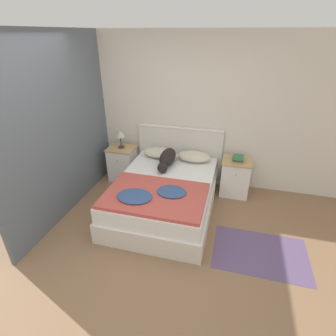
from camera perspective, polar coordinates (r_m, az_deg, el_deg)
name	(u,v)px	position (r m, az deg, el deg)	size (l,w,h in m)	color
ground_plane	(131,256)	(3.50, -8.05, -18.35)	(16.00, 16.00, 0.00)	#896647
wall_back	(173,111)	(4.63, 1.07, 12.23)	(9.00, 0.06, 2.55)	silver
wall_side_left	(70,124)	(4.22, -20.59, 8.94)	(0.06, 3.10, 2.55)	slate
bed	(165,195)	(4.05, -0.72, -5.91)	(1.44, 1.97, 0.53)	silver
headboard	(179,153)	(4.78, 2.51, 3.33)	(1.52, 0.06, 1.04)	silver
nightstand_left	(123,163)	(4.96, -9.83, 1.06)	(0.48, 0.43, 0.63)	white
nightstand_right	(235,177)	(4.56, 14.40, -1.92)	(0.48, 0.43, 0.63)	white
pillow_left	(159,153)	(4.60, -1.91, 3.37)	(0.56, 0.35, 0.16)	beige
pillow_right	(194,156)	(4.48, 5.69, 2.52)	(0.56, 0.35, 0.16)	beige
quilt	(154,195)	(3.51, -3.03, -5.94)	(1.35, 0.93, 0.08)	#BC4C42
dog	(167,158)	(4.31, -0.18, 2.10)	(0.24, 0.78, 0.24)	black
book_stack	(238,159)	(4.39, 14.99, 1.99)	(0.18, 0.24, 0.07)	orange
table_lamp	(120,134)	(4.74, -10.36, 7.23)	(0.18, 0.18, 0.33)	#2D2D33
rug	(260,253)	(3.69, 19.38, -17.03)	(1.16, 0.80, 0.00)	#604C75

